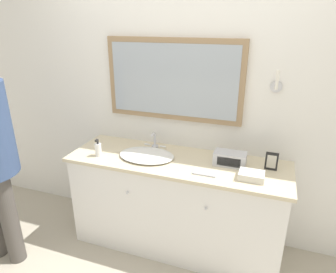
% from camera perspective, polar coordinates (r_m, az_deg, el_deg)
% --- Properties ---
extents(ground_plane, '(14.00, 14.00, 0.00)m').
position_cam_1_polar(ground_plane, '(2.76, -0.59, -23.35)').
color(ground_plane, '#B2A893').
extents(wall_back, '(8.00, 0.18, 2.55)m').
position_cam_1_polar(wall_back, '(2.64, 3.92, 6.80)').
color(wall_back, white).
rests_on(wall_back, ground_plane).
extents(vanity_counter, '(1.84, 0.60, 0.85)m').
position_cam_1_polar(vanity_counter, '(2.71, 1.60, -12.64)').
color(vanity_counter, white).
rests_on(vanity_counter, ground_plane).
extents(sink_basin, '(0.48, 0.39, 0.16)m').
position_cam_1_polar(sink_basin, '(2.55, -4.04, -3.47)').
color(sink_basin, white).
rests_on(sink_basin, vanity_counter).
extents(soap_bottle, '(0.06, 0.06, 0.15)m').
position_cam_1_polar(soap_bottle, '(2.61, -13.14, -2.40)').
color(soap_bottle, white).
rests_on(soap_bottle, vanity_counter).
extents(appliance_box, '(0.25, 0.14, 0.11)m').
position_cam_1_polar(appliance_box, '(2.44, 11.70, -4.18)').
color(appliance_box, '#BCBCC1').
rests_on(appliance_box, vanity_counter).
extents(picture_frame, '(0.09, 0.01, 0.15)m').
position_cam_1_polar(picture_frame, '(2.44, 19.11, -4.50)').
color(picture_frame, black).
rests_on(picture_frame, vanity_counter).
extents(hand_towel_near_sink, '(0.18, 0.14, 0.05)m').
position_cam_1_polar(hand_towel_near_sink, '(2.28, 15.61, -7.20)').
color(hand_towel_near_sink, silver).
rests_on(hand_towel_near_sink, vanity_counter).
extents(metal_tray, '(0.18, 0.11, 0.01)m').
position_cam_1_polar(metal_tray, '(2.31, 7.06, -6.76)').
color(metal_tray, '#ADADB2').
rests_on(metal_tray, vanity_counter).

